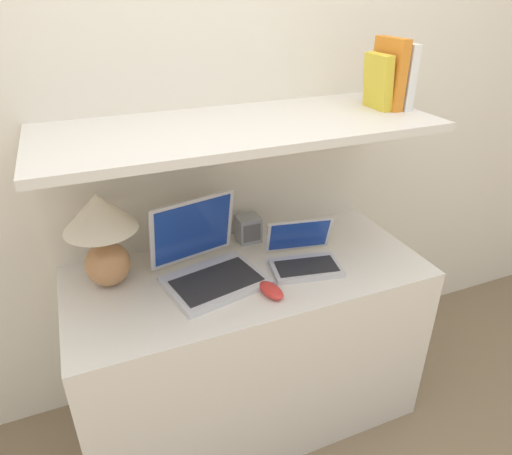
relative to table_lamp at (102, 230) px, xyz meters
name	(u,v)px	position (x,y,z in m)	size (l,w,h in m)	color
wall_back	(214,121)	(0.48, 0.24, 0.26)	(6.00, 0.05, 2.40)	silver
desk	(250,346)	(0.48, -0.12, -0.58)	(1.31, 0.58, 0.73)	silver
back_riser	(223,256)	(0.48, 0.19, -0.33)	(1.31, 0.04, 1.23)	silver
shelf	(240,128)	(0.48, -0.05, 0.31)	(1.31, 0.52, 0.03)	silver
table_lamp	(102,230)	(0.00, 0.00, 0.00)	(0.24, 0.24, 0.34)	#B27A4C
laptop_large	(207,263)	(0.33, -0.10, -0.15)	(0.38, 0.37, 0.28)	silver
laptop_small	(303,257)	(0.68, -0.16, -0.17)	(0.29, 0.25, 0.16)	silver
computer_mouse	(271,290)	(0.49, -0.28, -0.20)	(0.08, 0.12, 0.03)	red
router_box	(248,229)	(0.56, 0.10, -0.16)	(0.09, 0.08, 0.11)	gray
book_white	(398,75)	(1.09, -0.05, 0.43)	(0.03, 0.16, 0.22)	silver
book_orange	(389,74)	(1.05, -0.05, 0.44)	(0.04, 0.16, 0.24)	orange
book_yellow	(378,82)	(1.00, -0.05, 0.41)	(0.05, 0.13, 0.19)	gold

